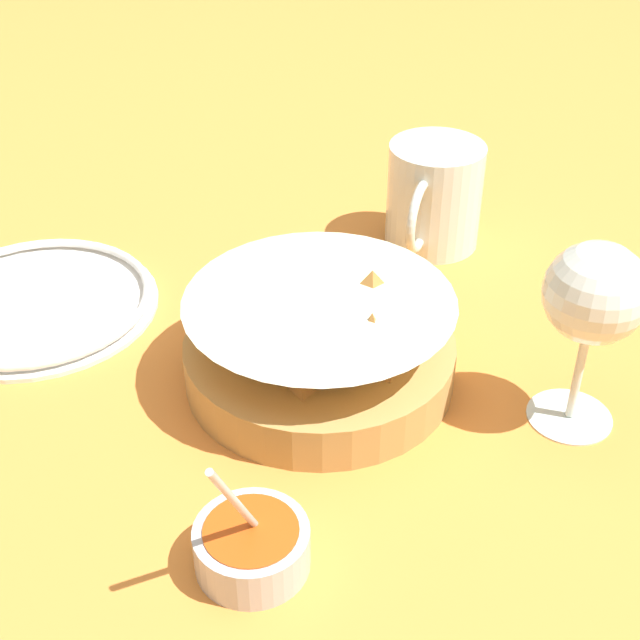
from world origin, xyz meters
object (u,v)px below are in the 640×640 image
at_px(beer_mug, 433,200).
at_px(side_plate, 37,302).
at_px(sauce_cup, 252,545).
at_px(wine_glass, 594,299).
at_px(food_basket, 323,343).

xyz_separation_m(beer_mug, side_plate, (0.25, -0.30, -0.04)).
distance_m(sauce_cup, wine_glass, 0.30).
relative_size(wine_glass, beer_mug, 1.14).
bearing_deg(food_basket, wine_glass, 96.89).
distance_m(sauce_cup, side_plate, 0.37).
bearing_deg(wine_glass, beer_mug, -141.89).
height_order(wine_glass, beer_mug, wine_glass).
height_order(food_basket, beer_mug, beer_mug).
xyz_separation_m(sauce_cup, wine_glass, (-0.22, 0.17, 0.09)).
relative_size(sauce_cup, beer_mug, 0.91).
distance_m(food_basket, wine_glass, 0.21).
xyz_separation_m(wine_glass, side_plate, (0.03, -0.48, -0.10)).
relative_size(sauce_cup, side_plate, 0.56).
height_order(food_basket, side_plate, food_basket).
distance_m(wine_glass, beer_mug, 0.29).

